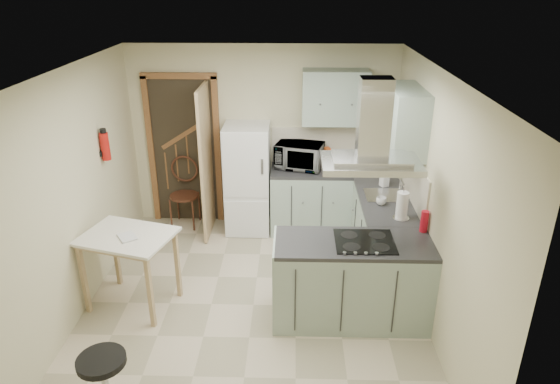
{
  "coord_description": "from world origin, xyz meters",
  "views": [
    {
      "loc": [
        0.42,
        -4.48,
        3.3
      ],
      "look_at": [
        0.28,
        0.45,
        1.15
      ],
      "focal_mm": 32.0,
      "sensor_mm": 36.0,
      "label": 1
    }
  ],
  "objects_px": {
    "extractor_hood": "(371,163)",
    "stool": "(105,383)",
    "peninsula": "(352,281)",
    "bentwood_chair": "(184,196)",
    "fridge": "(248,179)",
    "drop_leaf_table": "(132,270)",
    "microwave": "(299,156)"
  },
  "relations": [
    {
      "from": "fridge",
      "to": "stool",
      "type": "distance_m",
      "value": 3.39
    },
    {
      "from": "peninsula",
      "to": "drop_leaf_table",
      "type": "distance_m",
      "value": 2.32
    },
    {
      "from": "drop_leaf_table",
      "to": "stool",
      "type": "relative_size",
      "value": 1.72
    },
    {
      "from": "extractor_hood",
      "to": "stool",
      "type": "relative_size",
      "value": 1.72
    },
    {
      "from": "drop_leaf_table",
      "to": "fridge",
      "type": "bearing_deg",
      "value": 75.18
    },
    {
      "from": "peninsula",
      "to": "microwave",
      "type": "height_order",
      "value": "microwave"
    },
    {
      "from": "fridge",
      "to": "drop_leaf_table",
      "type": "bearing_deg",
      "value": -121.1
    },
    {
      "from": "bentwood_chair",
      "to": "stool",
      "type": "relative_size",
      "value": 1.72
    },
    {
      "from": "extractor_hood",
      "to": "bentwood_chair",
      "type": "distance_m",
      "value": 3.3
    },
    {
      "from": "fridge",
      "to": "peninsula",
      "type": "relative_size",
      "value": 0.97
    },
    {
      "from": "bentwood_chair",
      "to": "drop_leaf_table",
      "type": "bearing_deg",
      "value": -90.12
    },
    {
      "from": "peninsula",
      "to": "extractor_hood",
      "type": "distance_m",
      "value": 1.27
    },
    {
      "from": "microwave",
      "to": "stool",
      "type": "bearing_deg",
      "value": -100.67
    },
    {
      "from": "stool",
      "to": "bentwood_chair",
      "type": "bearing_deg",
      "value": 90.38
    },
    {
      "from": "peninsula",
      "to": "extractor_hood",
      "type": "height_order",
      "value": "extractor_hood"
    },
    {
      "from": "bentwood_chair",
      "to": "stool",
      "type": "height_order",
      "value": "bentwood_chair"
    },
    {
      "from": "peninsula",
      "to": "fridge",
      "type": "bearing_deg",
      "value": 121.74
    },
    {
      "from": "peninsula",
      "to": "bentwood_chair",
      "type": "relative_size",
      "value": 1.72
    },
    {
      "from": "fridge",
      "to": "stool",
      "type": "xyz_separation_m",
      "value": [
        -0.89,
        -3.23,
        -0.49
      ]
    },
    {
      "from": "peninsula",
      "to": "extractor_hood",
      "type": "bearing_deg",
      "value": 0.0
    },
    {
      "from": "fridge",
      "to": "peninsula",
      "type": "distance_m",
      "value": 2.35
    },
    {
      "from": "fridge",
      "to": "microwave",
      "type": "bearing_deg",
      "value": 5.35
    },
    {
      "from": "peninsula",
      "to": "bentwood_chair",
      "type": "bearing_deg",
      "value": 136.04
    },
    {
      "from": "peninsula",
      "to": "stool",
      "type": "distance_m",
      "value": 2.47
    },
    {
      "from": "fridge",
      "to": "microwave",
      "type": "relative_size",
      "value": 2.45
    },
    {
      "from": "extractor_hood",
      "to": "stool",
      "type": "xyz_separation_m",
      "value": [
        -2.21,
        -1.25,
        -1.46
      ]
    },
    {
      "from": "stool",
      "to": "microwave",
      "type": "xyz_separation_m",
      "value": [
        1.59,
        3.3,
        0.81
      ]
    },
    {
      "from": "fridge",
      "to": "bentwood_chair",
      "type": "xyz_separation_m",
      "value": [
        -0.91,
        0.08,
        -0.3
      ]
    },
    {
      "from": "fridge",
      "to": "stool",
      "type": "height_order",
      "value": "fridge"
    },
    {
      "from": "extractor_hood",
      "to": "drop_leaf_table",
      "type": "distance_m",
      "value": 2.75
    },
    {
      "from": "peninsula",
      "to": "bentwood_chair",
      "type": "height_order",
      "value": "same"
    },
    {
      "from": "extractor_hood",
      "to": "drop_leaf_table",
      "type": "height_order",
      "value": "extractor_hood"
    }
  ]
}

